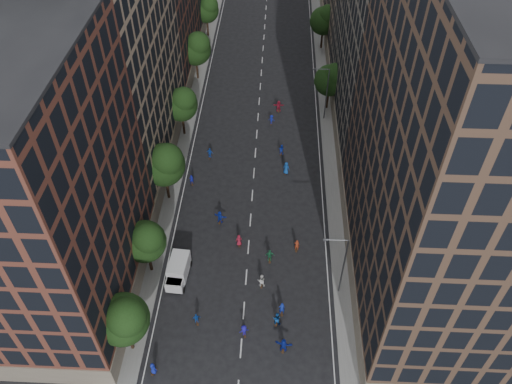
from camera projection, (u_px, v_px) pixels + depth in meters
ground at (257, 136)px, 76.99m from camera, size 240.00×240.00×0.00m
sidewalk_left at (187, 106)px, 82.68m from camera, size 4.00×105.00×0.15m
sidewalk_right at (332, 110)px, 81.88m from camera, size 4.00×105.00×0.15m
bldg_left_a at (39, 196)px, 46.45m from camera, size 14.00×22.00×30.00m
bldg_left_b at (103, 49)px, 62.14m from camera, size 14.00×26.00×34.00m
bldg_right_a at (450, 156)px, 45.93m from camera, size 14.00×30.00×36.00m
bldg_right_b at (398, 26)px, 67.64m from camera, size 14.00×28.00×33.00m
tree_left_0 at (124, 319)px, 47.42m from camera, size 5.20×5.20×8.83m
tree_left_1 at (146, 241)px, 54.84m from camera, size 4.80×4.80×8.21m
tree_left_2 at (165, 163)px, 62.81m from camera, size 5.60×5.60×9.45m
tree_left_3 at (182, 103)px, 73.17m from camera, size 5.00×5.00×8.58m
tree_left_4 at (196, 48)px, 84.37m from camera, size 5.40×5.40×9.08m
tree_left_5 at (207, 9)px, 96.07m from camera, size 4.80×4.80×8.33m
tree_right_a at (331, 79)px, 78.26m from camera, size 5.00×5.00×8.39m
tree_right_b at (325, 19)px, 92.28m from camera, size 5.20×5.20×8.83m
streetlamp_near at (342, 263)px, 53.07m from camera, size 2.64×0.22×9.06m
streetlamp_far at (325, 91)px, 76.58m from camera, size 2.64×0.22×9.06m
cargo_van at (178, 271)px, 57.15m from camera, size 2.52×4.79×2.47m
skater_0 at (153, 369)px, 49.28m from camera, size 0.92×0.78×1.59m
skater_1 at (282, 309)px, 54.01m from camera, size 0.73×0.54×1.84m
skater_2 at (277, 319)px, 53.15m from camera, size 1.00×0.85×1.80m
skater_3 at (244, 331)px, 52.27m from camera, size 1.14×0.88×1.56m
skater_4 at (197, 319)px, 53.30m from camera, size 0.97×0.63×1.53m
skater_5 at (283, 345)px, 50.88m from camera, size 1.86×0.86×1.93m
skater_6 at (239, 240)px, 60.99m from camera, size 0.90×0.69×1.64m
skater_7 at (297, 245)px, 60.40m from camera, size 0.67×0.49×1.70m
skater_8 at (261, 281)px, 56.62m from camera, size 0.90×0.70×1.85m
skater_9 at (184, 263)px, 58.54m from camera, size 1.17×0.77×1.70m
skater_10 at (270, 256)px, 59.13m from camera, size 1.13×0.50×1.90m
skater_11 at (220, 217)px, 63.60m from camera, size 1.79×1.08×1.84m
skater_12 at (286, 168)px, 70.23m from camera, size 1.11×0.93×1.93m
skater_13 at (192, 180)px, 68.80m from camera, size 0.66×0.55×1.56m
skater_14 at (281, 150)px, 73.40m from camera, size 0.95×0.84×1.62m
skater_15 at (271, 120)px, 78.68m from camera, size 1.13×0.80×1.59m
skater_16 at (210, 153)px, 72.74m from camera, size 1.08×0.69×1.71m
skater_17 at (279, 106)px, 81.01m from camera, size 1.79×0.60×1.92m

